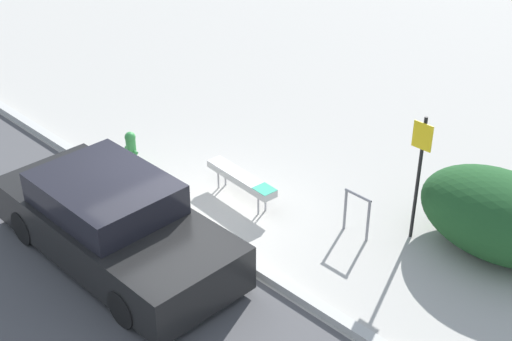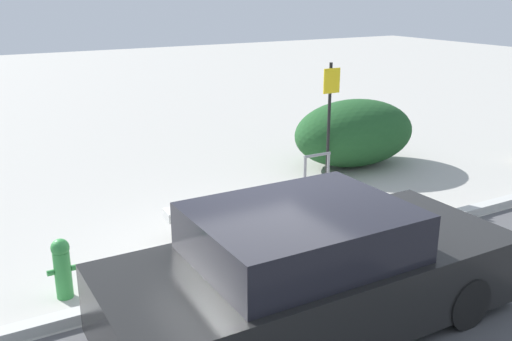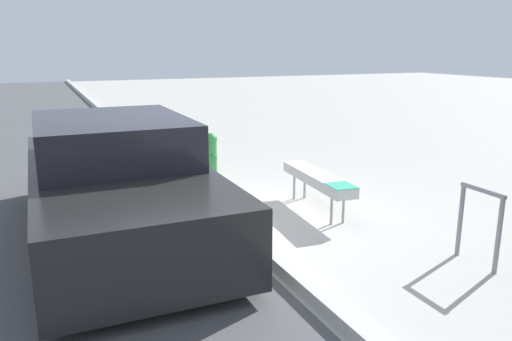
% 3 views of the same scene
% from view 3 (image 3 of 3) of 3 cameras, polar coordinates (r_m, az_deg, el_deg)
% --- Properties ---
extents(ground_plane, '(60.00, 60.00, 0.00)m').
position_cam_3_polar(ground_plane, '(6.56, -3.33, -5.88)').
color(ground_plane, '#ADAAA3').
extents(curb, '(60.00, 0.20, 0.13)m').
position_cam_3_polar(curb, '(6.54, -3.34, -5.34)').
color(curb, '#B7B7B2').
rests_on(curb, ground_plane).
extents(bench, '(1.70, 0.44, 0.54)m').
position_cam_3_polar(bench, '(6.93, 7.07, -0.98)').
color(bench, '#99999E').
rests_on(bench, ground_plane).
extents(bike_rack, '(0.55, 0.06, 0.83)m').
position_cam_3_polar(bike_rack, '(5.66, 24.20, -5.01)').
color(bike_rack, gray).
rests_on(bike_rack, ground_plane).
extents(fire_hydrant, '(0.36, 0.22, 0.77)m').
position_cam_3_polar(fire_hydrant, '(8.83, -5.12, 2.02)').
color(fire_hydrant, '#338C3F').
rests_on(fire_hydrant, ground_plane).
extents(parked_car_near, '(4.62, 1.94, 1.41)m').
position_cam_3_polar(parked_car_near, '(6.21, -15.67, -1.28)').
color(parked_car_near, black).
rests_on(parked_car_near, ground_plane).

